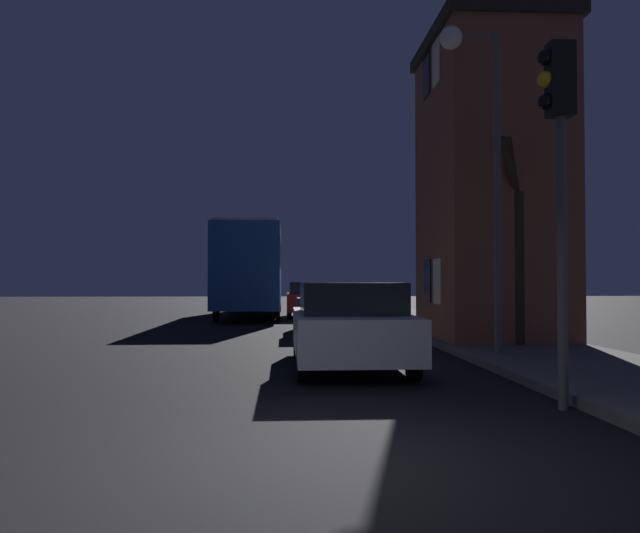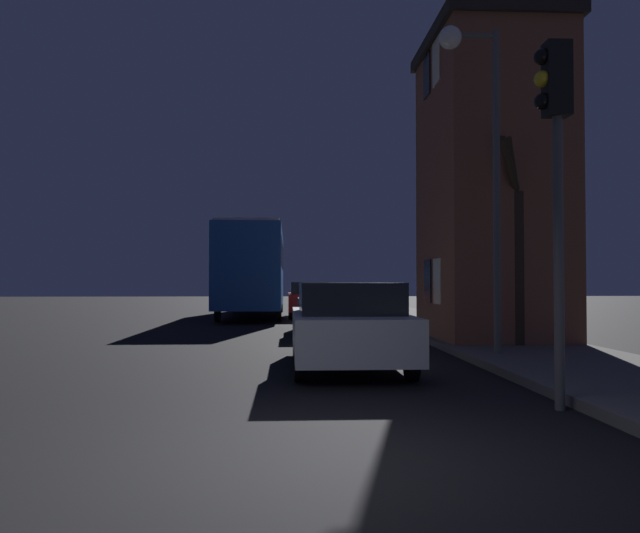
{
  "view_description": "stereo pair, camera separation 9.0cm",
  "coord_description": "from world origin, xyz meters",
  "px_view_note": "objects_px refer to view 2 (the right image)",
  "views": [
    {
      "loc": [
        -0.21,
        -5.33,
        1.53
      ],
      "look_at": [
        0.68,
        9.98,
        1.9
      ],
      "focal_mm": 35.0,
      "sensor_mm": 36.0,
      "label": 1
    },
    {
      "loc": [
        -0.12,
        -5.33,
        1.53
      ],
      "look_at": [
        0.68,
        9.98,
        1.9
      ],
      "focal_mm": 35.0,
      "sensor_mm": 36.0,
      "label": 2
    }
  ],
  "objects_px": {
    "car_near_lane": "(347,324)",
    "car_mid_lane": "(327,306)",
    "bare_tree": "(516,249)",
    "car_far_lane": "(309,299)",
    "bus": "(254,265)",
    "traffic_light": "(555,145)",
    "streetlamp": "(477,123)"
  },
  "relations": [
    {
      "from": "streetlamp",
      "to": "car_mid_lane",
      "type": "bearing_deg",
      "value": 110.68
    },
    {
      "from": "bus",
      "to": "car_near_lane",
      "type": "bearing_deg",
      "value": -81.35
    },
    {
      "from": "bare_tree",
      "to": "streetlamp",
      "type": "bearing_deg",
      "value": -130.3
    },
    {
      "from": "bare_tree",
      "to": "car_far_lane",
      "type": "distance_m",
      "value": 13.7
    },
    {
      "from": "car_far_lane",
      "to": "bare_tree",
      "type": "bearing_deg",
      "value": -72.35
    },
    {
      "from": "car_near_lane",
      "to": "car_mid_lane",
      "type": "bearing_deg",
      "value": 89.02
    },
    {
      "from": "streetlamp",
      "to": "traffic_light",
      "type": "relative_size",
      "value": 1.44
    },
    {
      "from": "traffic_light",
      "to": "bus",
      "type": "distance_m",
      "value": 21.08
    },
    {
      "from": "bare_tree",
      "to": "car_far_lane",
      "type": "height_order",
      "value": "bare_tree"
    },
    {
      "from": "traffic_light",
      "to": "bus",
      "type": "xyz_separation_m",
      "value": [
        -4.71,
        20.53,
        -0.89
      ]
    },
    {
      "from": "streetlamp",
      "to": "bare_tree",
      "type": "xyz_separation_m",
      "value": [
        1.35,
        1.59,
        -2.36
      ]
    },
    {
      "from": "car_mid_lane",
      "to": "bare_tree",
      "type": "bearing_deg",
      "value": -52.56
    },
    {
      "from": "streetlamp",
      "to": "car_mid_lane",
      "type": "relative_size",
      "value": 1.6
    },
    {
      "from": "traffic_light",
      "to": "car_far_lane",
      "type": "distance_m",
      "value": 19.44
    },
    {
      "from": "car_far_lane",
      "to": "car_mid_lane",
      "type": "bearing_deg",
      "value": -87.92
    },
    {
      "from": "car_near_lane",
      "to": "car_far_lane",
      "type": "xyz_separation_m",
      "value": [
        -0.16,
        15.43,
        0.02
      ]
    },
    {
      "from": "bus",
      "to": "car_mid_lane",
      "type": "relative_size",
      "value": 2.88
    },
    {
      "from": "car_near_lane",
      "to": "car_far_lane",
      "type": "distance_m",
      "value": 15.44
    },
    {
      "from": "bare_tree",
      "to": "car_near_lane",
      "type": "bearing_deg",
      "value": -148.26
    },
    {
      "from": "streetlamp",
      "to": "bare_tree",
      "type": "distance_m",
      "value": 3.14
    },
    {
      "from": "car_mid_lane",
      "to": "traffic_light",
      "type": "bearing_deg",
      "value": -79.75
    },
    {
      "from": "streetlamp",
      "to": "traffic_light",
      "type": "xyz_separation_m",
      "value": [
        -0.47,
        -4.59,
        -1.45
      ]
    },
    {
      "from": "traffic_light",
      "to": "car_mid_lane",
      "type": "bearing_deg",
      "value": 100.25
    },
    {
      "from": "bare_tree",
      "to": "car_mid_lane",
      "type": "distance_m",
      "value": 6.48
    },
    {
      "from": "traffic_light",
      "to": "car_near_lane",
      "type": "bearing_deg",
      "value": 120.02
    },
    {
      "from": "traffic_light",
      "to": "car_mid_lane",
      "type": "relative_size",
      "value": 1.11
    },
    {
      "from": "bare_tree",
      "to": "traffic_light",
      "type": "bearing_deg",
      "value": -106.38
    },
    {
      "from": "traffic_light",
      "to": "bare_tree",
      "type": "distance_m",
      "value": 6.5
    },
    {
      "from": "bus",
      "to": "car_far_lane",
      "type": "relative_size",
      "value": 2.59
    },
    {
      "from": "car_near_lane",
      "to": "car_mid_lane",
      "type": "relative_size",
      "value": 1.16
    },
    {
      "from": "car_mid_lane",
      "to": "car_far_lane",
      "type": "distance_m",
      "value": 7.97
    },
    {
      "from": "streetlamp",
      "to": "bare_tree",
      "type": "height_order",
      "value": "streetlamp"
    }
  ]
}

